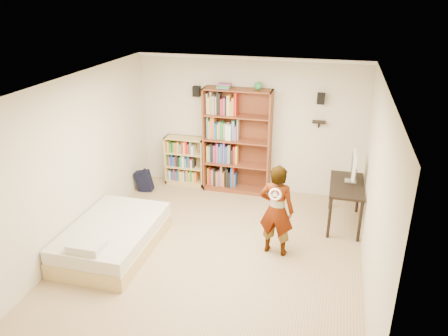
# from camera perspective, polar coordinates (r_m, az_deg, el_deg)

# --- Properties ---
(ground) EXTENTS (4.50, 5.00, 0.01)m
(ground) POSITION_cam_1_polar(r_m,az_deg,el_deg) (7.09, -1.02, -10.85)
(ground) COLOR tan
(ground) RESTS_ON ground
(room_shell) EXTENTS (4.52, 5.02, 2.71)m
(room_shell) POSITION_cam_1_polar(r_m,az_deg,el_deg) (6.29, -1.13, 2.65)
(room_shell) COLOR beige
(room_shell) RESTS_ON ground
(crown_molding) EXTENTS (4.50, 5.00, 0.06)m
(crown_molding) POSITION_cam_1_polar(r_m,az_deg,el_deg) (6.03, -1.20, 10.78)
(crown_molding) COLOR white
(crown_molding) RESTS_ON room_shell
(speaker_left) EXTENTS (0.14, 0.12, 0.20)m
(speaker_left) POSITION_cam_1_polar(r_m,az_deg,el_deg) (8.72, -3.60, 9.98)
(speaker_left) COLOR black
(speaker_left) RESTS_ON room_shell
(speaker_right) EXTENTS (0.14, 0.12, 0.20)m
(speaker_right) POSITION_cam_1_polar(r_m,az_deg,el_deg) (8.31, 12.55, 8.85)
(speaker_right) COLOR black
(speaker_right) RESTS_ON room_shell
(wall_shelf) EXTENTS (0.25, 0.16, 0.02)m
(wall_shelf) POSITION_cam_1_polar(r_m,az_deg,el_deg) (8.44, 12.30, 5.90)
(wall_shelf) COLOR black
(wall_shelf) RESTS_ON room_shell
(tall_bookshelf) EXTENTS (1.33, 0.39, 2.11)m
(tall_bookshelf) POSITION_cam_1_polar(r_m,az_deg,el_deg) (8.67, 1.72, 3.46)
(tall_bookshelf) COLOR brown
(tall_bookshelf) RESTS_ON ground
(low_bookshelf) EXTENTS (0.83, 0.31, 1.03)m
(low_bookshelf) POSITION_cam_1_polar(r_m,az_deg,el_deg) (9.20, -5.08, 0.93)
(low_bookshelf) COLOR #DABE75
(low_bookshelf) RESTS_ON ground
(computer_desk) EXTENTS (0.57, 1.14, 0.78)m
(computer_desk) POSITION_cam_1_polar(r_m,az_deg,el_deg) (7.93, 15.50, -4.60)
(computer_desk) COLOR black
(computer_desk) RESTS_ON ground
(imac) EXTENTS (0.15, 0.54, 0.53)m
(imac) POSITION_cam_1_polar(r_m,az_deg,el_deg) (7.79, 16.38, 0.08)
(imac) COLOR white
(imac) RESTS_ON computer_desk
(daybed) EXTENTS (1.25, 1.93, 0.57)m
(daybed) POSITION_cam_1_polar(r_m,az_deg,el_deg) (7.20, -14.33, -8.36)
(daybed) COLOR beige
(daybed) RESTS_ON ground
(person) EXTENTS (0.59, 0.43, 1.49)m
(person) POSITION_cam_1_polar(r_m,az_deg,el_deg) (6.75, 6.88, -5.53)
(person) COLOR black
(person) RESTS_ON ground
(wii_wheel) EXTENTS (0.19, 0.07, 0.19)m
(wii_wheel) POSITION_cam_1_polar(r_m,az_deg,el_deg) (6.32, 6.69, -3.45)
(wii_wheel) COLOR white
(wii_wheel) RESTS_ON person
(navy_bag) EXTENTS (0.34, 0.23, 0.45)m
(navy_bag) POSITION_cam_1_polar(r_m,az_deg,el_deg) (9.10, -10.40, -1.62)
(navy_bag) COLOR black
(navy_bag) RESTS_ON ground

